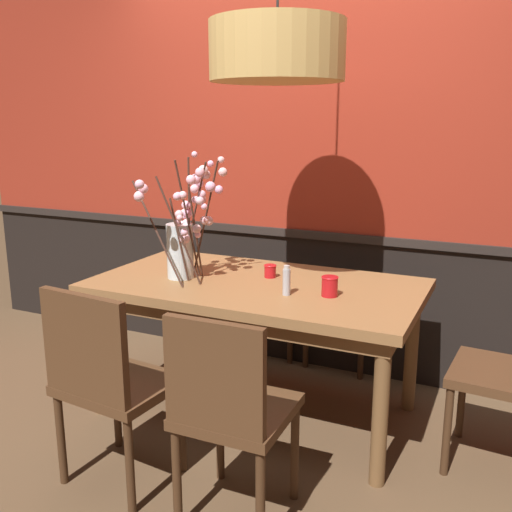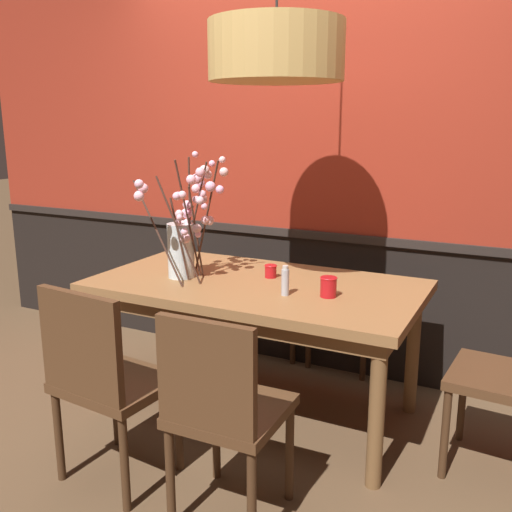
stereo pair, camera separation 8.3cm
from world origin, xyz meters
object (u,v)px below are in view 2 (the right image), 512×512
Objects in this scene: dining_table at (256,297)px; chair_near_side_right at (223,407)px; vase_with_blossoms at (185,234)px; condiment_bottle at (285,281)px; pendant_lamp at (276,52)px; candle_holder_nearer_center at (271,271)px; chair_near_side_left at (103,375)px; chair_far_side_right at (352,287)px; chair_far_side_left at (281,275)px; candle_holder_nearer_edge at (328,287)px.

dining_table is 0.93m from chair_near_side_right.
vase_with_blossoms reaches higher than condiment_bottle.
chair_near_side_right is at bearing -71.36° from dining_table.
chair_near_side_right is at bearing -79.26° from pendant_lamp.
dining_table is 11.54× the size of condiment_bottle.
condiment_bottle is (0.23, -0.15, 0.15)m from dining_table.
chair_near_side_right is 1.06m from candle_holder_nearer_center.
chair_near_side_left is 1.01× the size of chair_far_side_right.
chair_far_side_left reaches higher than condiment_bottle.
chair_far_side_left is 13.45× the size of candle_holder_nearer_center.
chair_far_side_left is (-0.51, 0.01, 0.01)m from chair_far_side_right.
chair_far_side_left is (-0.56, 1.78, 0.02)m from chair_near_side_right.
chair_far_side_right is (0.54, 1.77, -0.00)m from chair_near_side_left.
dining_table is 17.31× the size of candle_holder_nearer_edge.
chair_far_side_left is at bearing 89.04° from chair_near_side_left.
chair_far_side_right is 0.95× the size of chair_far_side_left.
vase_with_blossoms is at bearing -167.23° from dining_table.
chair_far_side_left is (-0.26, 0.91, -0.13)m from dining_table.
dining_table is at bearing 12.77° from vase_with_blossoms.
chair_far_side_right is 1.03m from candle_holder_nearer_edge.
vase_with_blossoms is at bearing -122.68° from chair_far_side_right.
chair_far_side_left is at bearing 179.18° from chair_far_side_right.
candle_holder_nearer_edge is (0.13, 0.80, 0.28)m from chair_near_side_right.
pendant_lamp is at bearing -59.94° from candle_holder_nearer_center.
chair_far_side_left is 1.23m from candle_holder_nearer_edge.
candle_holder_nearer_edge is 0.21m from condiment_bottle.
dining_table is at bearing 108.64° from chair_near_side_right.
condiment_bottle is at bearing -5.59° from vase_with_blossoms.
candle_holder_nearer_center is at bearing -69.73° from chair_far_side_left.
chair_near_side_right is 1.59m from pendant_lamp.
vase_with_blossoms is (-0.38, -0.09, 0.32)m from dining_table.
candle_holder_nearer_edge is at bearing 0.64° from vase_with_blossoms.
vase_with_blossoms is 4.57× the size of condiment_bottle.
dining_table is 1.23m from pendant_lamp.
chair_far_side_right is 9.12× the size of candle_holder_nearer_edge.
pendant_lamp is (-0.11, -0.98, 1.37)m from chair_far_side_right.
chair_far_side_right is 1.33× the size of vase_with_blossoms.
chair_near_side_left reaches higher than dining_table.
chair_far_side_right is 1.09m from condiment_bottle.
pendant_lamp is (0.11, -0.20, 1.10)m from candle_holder_nearer_center.
chair_far_side_left reaches higher than chair_far_side_right.
condiment_bottle is (-0.20, -0.07, 0.02)m from candle_holder_nearer_edge.
chair_far_side_left is at bearing 124.99° from candle_holder_nearer_edge.
candle_holder_nearer_center is 0.71× the size of candle_holder_nearer_edge.
dining_table is 0.93m from chair_near_side_left.
chair_near_side_right is at bearing -49.41° from vase_with_blossoms.
candle_holder_nearer_edge is (0.18, -0.98, 0.28)m from chair_far_side_right.
pendant_lamp is at bearing -67.67° from chair_far_side_left.
candle_holder_nearer_center is at bearing 127.45° from condiment_bottle.
dining_table is at bearing 169.78° from candle_holder_nearer_edge.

